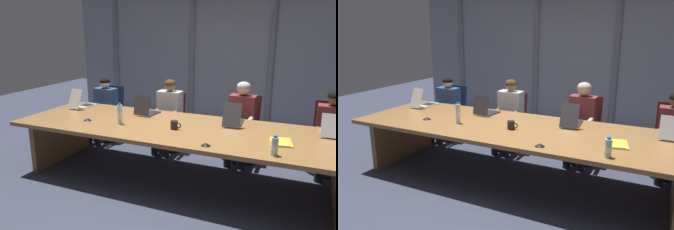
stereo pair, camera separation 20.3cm
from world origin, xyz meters
TOP-DOWN VIEW (x-y plane):
  - ground_plane at (0.00, 0.00)m, footprint 13.98×13.98m
  - conference_table at (0.00, 0.00)m, footprint 4.33×1.40m
  - curtain_backdrop at (-0.00, 2.80)m, footprint 6.99×0.17m
  - laptop_left_end at (-1.79, 0.39)m, footprint 0.26×0.48m
  - laptop_left_mid at (-0.65, 0.39)m, footprint 0.28×0.38m
  - laptop_center at (0.63, 0.41)m, footprint 0.26×0.49m
  - laptop_right_mid at (1.78, 0.42)m, footprint 0.23×0.41m
  - office_chair_left_end at (-1.83, 1.15)m, footprint 0.60×0.60m
  - office_chair_left_mid at (-0.61, 1.15)m, footprint 0.60×0.60m
  - office_chair_center at (0.62, 1.15)m, footprint 0.60×0.60m
  - office_chair_right_mid at (1.83, 1.15)m, footprint 0.60×0.60m
  - person_left_end at (-1.83, 0.99)m, footprint 0.44×0.57m
  - person_left_mid at (-0.58, 0.99)m, footprint 0.40×0.55m
  - person_center at (0.61, 1.00)m, footprint 0.40×0.55m
  - person_right_mid at (1.83, 1.00)m, footprint 0.41×0.55m
  - water_bottle_primary at (1.24, -0.53)m, footprint 0.07×0.07m
  - water_bottle_secondary at (-0.75, -0.18)m, footprint 0.06×0.06m
  - coffee_mug_near at (-0.00, -0.11)m, footprint 0.14×0.09m
  - conference_mic_left_side at (0.54, -0.54)m, footprint 0.11×0.11m
  - conference_mic_middle at (-1.24, -0.23)m, footprint 0.11×0.11m
  - spiral_notepad at (1.28, -0.13)m, footprint 0.28×0.34m

SIDE VIEW (x-z plane):
  - ground_plane at x=0.00m, z-range 0.00..0.00m
  - office_chair_left_mid at x=-0.61m, z-range -0.11..0.80m
  - office_chair_left_end at x=-1.83m, z-range -0.12..0.83m
  - office_chair_center at x=0.62m, z-range -0.12..0.85m
  - office_chair_right_mid at x=1.83m, z-range -0.12..0.85m
  - conference_table at x=0.00m, z-range 0.24..0.98m
  - person_left_end at x=-1.83m, z-range 0.08..1.20m
  - person_left_mid at x=-0.58m, z-range 0.08..1.25m
  - person_right_mid at x=1.83m, z-range 0.09..1.25m
  - person_center at x=0.61m, z-range 0.09..1.30m
  - spiral_notepad at x=1.28m, z-range 0.74..0.77m
  - conference_mic_left_side at x=0.54m, z-range 0.75..0.78m
  - conference_mic_middle at x=-1.24m, z-range 0.75..0.78m
  - coffee_mug_near at x=0.00m, z-range 0.75..0.85m
  - laptop_right_mid at x=1.78m, z-range 0.66..0.94m
  - laptop_left_mid at x=-0.65m, z-range 0.66..0.95m
  - laptop_center at x=0.63m, z-range 0.65..0.96m
  - laptop_left_end at x=-1.79m, z-range 0.65..0.96m
  - water_bottle_primary at x=1.24m, z-range 0.74..0.94m
  - water_bottle_secondary at x=-0.75m, z-range 0.74..1.02m
  - curtain_backdrop at x=0.00m, z-range 0.00..2.64m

